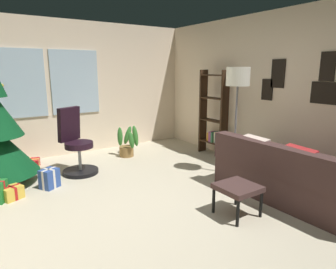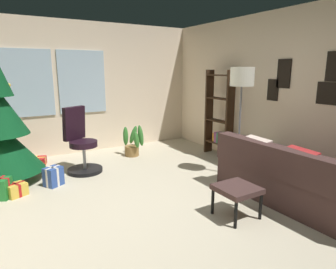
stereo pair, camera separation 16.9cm
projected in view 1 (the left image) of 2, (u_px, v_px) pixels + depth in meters
The scene contains 12 objects.
ground_plane at pixel (151, 217), 3.46m from camera, with size 4.95×6.08×0.10m, color #BFB499.
wall_back_with_windows at pixel (67, 89), 5.66m from camera, with size 4.95×0.12×2.55m.
wall_right_with_frames at pixel (291, 94), 4.55m from camera, with size 0.12×6.08×2.55m.
couch at pixel (309, 181), 3.73m from camera, with size 1.62×2.06×0.78m.
footstool at pixel (238, 189), 3.36m from camera, with size 0.44×0.44×0.37m.
gift_box_red at pixel (29, 164), 5.04m from camera, with size 0.40×0.35×0.15m.
gift_box_gold at pixel (11, 193), 3.83m from camera, with size 0.31×0.29×0.18m.
gift_box_blue at pixel (49, 179), 4.18m from camera, with size 0.30×0.28×0.28m.
office_chair at pixel (76, 148), 4.72m from camera, with size 0.57×0.59×1.07m.
bookshelf at pixel (214, 118), 5.67m from camera, with size 0.18×0.64×1.64m.
floor_lamp at pixel (238, 84), 4.47m from camera, with size 0.36×0.36×1.68m.
potted_plant at pixel (128, 144), 5.70m from camera, with size 0.38×0.46×0.61m.
Camera 1 is at (-1.60, -2.74, 1.66)m, focal length 31.57 mm.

